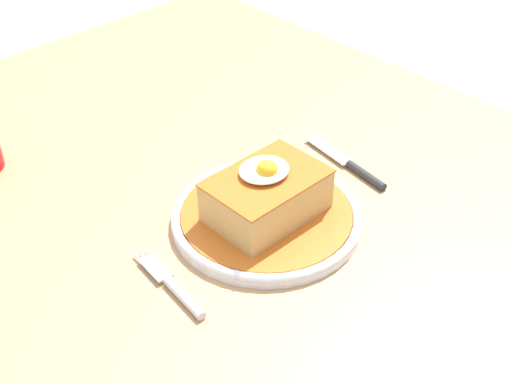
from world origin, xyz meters
name	(u,v)px	position (x,y,z in m)	size (l,w,h in m)	color
dining_table	(161,247)	(0.00, 0.00, 0.63)	(1.14, 1.09, 0.73)	#A87F56
main_plate	(266,217)	(0.07, -0.15, 0.74)	(0.25, 0.25, 0.02)	white
sandwich_meal	(266,199)	(0.07, -0.15, 0.77)	(0.23, 0.23, 0.09)	#B75B1E
fork	(175,288)	(-0.10, -0.17, 0.74)	(0.03, 0.14, 0.01)	silver
knife	(355,168)	(0.25, -0.16, 0.74)	(0.04, 0.17, 0.01)	#262628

